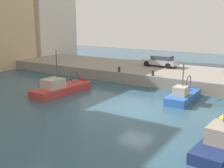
# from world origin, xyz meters

# --- Properties ---
(water_surface) EXTENTS (80.00, 80.00, 0.00)m
(water_surface) POSITION_xyz_m (0.00, 0.00, 0.00)
(water_surface) COLOR #2D5166
(water_surface) RESTS_ON ground
(quay_wall) EXTENTS (9.00, 56.00, 1.20)m
(quay_wall) POSITION_xyz_m (11.50, 0.00, 0.60)
(quay_wall) COLOR gray
(quay_wall) RESTS_ON ground
(fishing_boat_navy) EXTENTS (6.94, 2.28, 3.70)m
(fishing_boat_navy) POSITION_xyz_m (-2.96, -7.07, 0.14)
(fishing_boat_navy) COLOR navy
(fishing_boat_navy) RESTS_ON ground
(fishing_boat_blue) EXTENTS (5.54, 1.95, 4.06)m
(fishing_boat_blue) POSITION_xyz_m (4.66, -2.26, 0.11)
(fishing_boat_blue) COLOR #2D60B7
(fishing_boat_blue) RESTS_ON ground
(fishing_boat_red) EXTENTS (7.06, 2.65, 5.04)m
(fishing_boat_red) POSITION_xyz_m (0.93, 8.25, 0.14)
(fishing_boat_red) COLOR #BC3833
(fishing_boat_red) RESTS_ON ground
(parked_car_silver) EXTENTS (2.25, 4.31, 1.35)m
(parked_car_silver) POSITION_xyz_m (13.08, 3.53, 1.90)
(parked_car_silver) COLOR #B7B7BC
(parked_car_silver) RESTS_ON quay_wall
(mooring_bollard_south) EXTENTS (0.28, 0.28, 0.55)m
(mooring_bollard_south) POSITION_xyz_m (7.35, 2.00, 1.48)
(mooring_bollard_south) COLOR #2D2D33
(mooring_bollard_south) RESTS_ON quay_wall
(mooring_bollard_mid) EXTENTS (0.28, 0.28, 0.55)m
(mooring_bollard_mid) POSITION_xyz_m (7.35, 6.00, 1.48)
(mooring_bollard_mid) COLOR #2D2D33
(mooring_bollard_mid) RESTS_ON quay_wall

